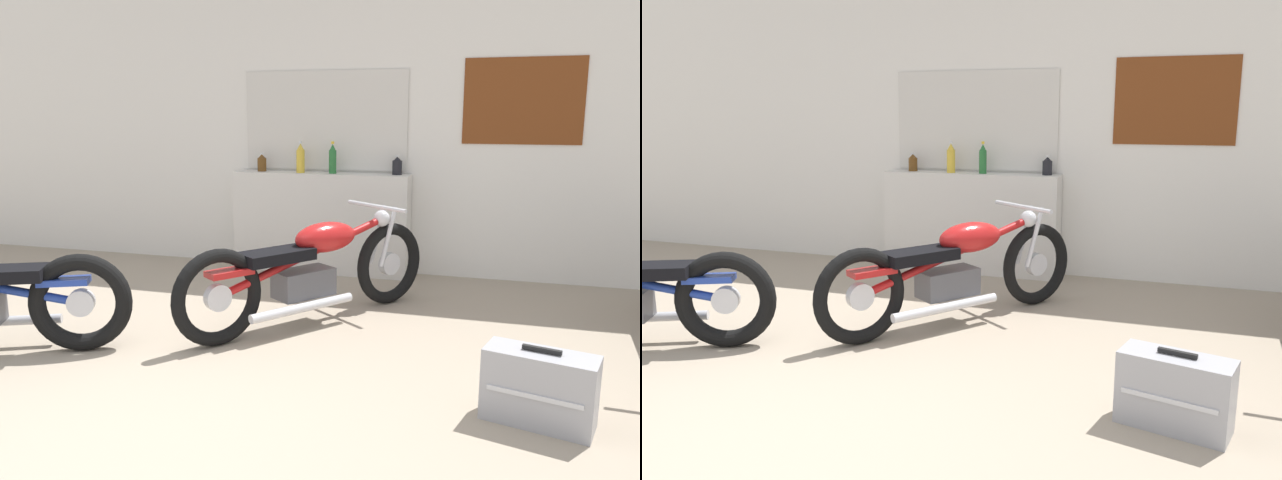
{
  "view_description": "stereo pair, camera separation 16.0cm",
  "coord_description": "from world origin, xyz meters",
  "views": [
    {
      "loc": [
        1.64,
        -2.33,
        1.51
      ],
      "look_at": [
        0.53,
        1.45,
        0.7
      ],
      "focal_mm": 35.0,
      "sensor_mm": 36.0,
      "label": 1
    },
    {
      "loc": [
        1.79,
        -2.28,
        1.51
      ],
      "look_at": [
        0.53,
        1.45,
        0.7
      ],
      "focal_mm": 35.0,
      "sensor_mm": 36.0,
      "label": 2
    }
  ],
  "objects": [
    {
      "name": "bottle_center",
      "position": [
        0.11,
        3.29,
        1.08
      ],
      "size": [
        0.07,
        0.07,
        0.3
      ],
      "color": "#23662D",
      "rests_on": "sill_counter"
    },
    {
      "name": "bottle_right_center",
      "position": [
        0.71,
        3.34,
        1.03
      ],
      "size": [
        0.09,
        0.09,
        0.18
      ],
      "color": "black",
      "rests_on": "sill_counter"
    },
    {
      "name": "wall_back",
      "position": [
        0.01,
        3.48,
        1.4
      ],
      "size": [
        10.0,
        0.07,
        2.8
      ],
      "color": "silver",
      "rests_on": "ground_plane"
    },
    {
      "name": "bottle_leftmost",
      "position": [
        -0.61,
        3.31,
        1.03
      ],
      "size": [
        0.09,
        0.09,
        0.18
      ],
      "color": "#5B3814",
      "rests_on": "sill_counter"
    },
    {
      "name": "ground_plane",
      "position": [
        0.0,
        0.0,
        0.0
      ],
      "size": [
        24.0,
        24.0,
        0.0
      ],
      "primitive_type": "plane",
      "color": "gray"
    },
    {
      "name": "bottle_left_center",
      "position": [
        -0.2,
        3.28,
        1.08
      ],
      "size": [
        0.08,
        0.08,
        0.3
      ],
      "color": "gold",
      "rests_on": "sill_counter"
    },
    {
      "name": "sill_counter",
      "position": [
        -0.01,
        3.3,
        0.47
      ],
      "size": [
        1.69,
        0.28,
        0.95
      ],
      "color": "silver",
      "rests_on": "ground_plane"
    },
    {
      "name": "motorcycle_red",
      "position": [
        0.35,
        1.84,
        0.4
      ],
      "size": [
        1.37,
        1.82,
        0.82
      ],
      "color": "black",
      "rests_on": "ground_plane"
    },
    {
      "name": "hard_case_silver",
      "position": [
        1.87,
        0.7,
        0.18
      ],
      "size": [
        0.57,
        0.35,
        0.39
      ],
      "color": "#9E9EA3",
      "rests_on": "ground_plane"
    }
  ]
}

